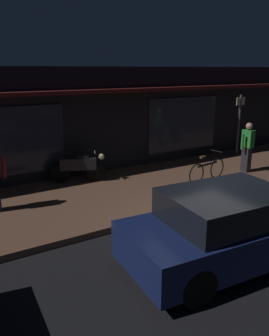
{
  "coord_description": "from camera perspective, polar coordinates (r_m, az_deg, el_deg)",
  "views": [
    {
      "loc": [
        -5.16,
        -5.17,
        3.53
      ],
      "look_at": [
        -0.56,
        2.4,
        0.95
      ],
      "focal_mm": 36.54,
      "sensor_mm": 36.0,
      "label": 1
    }
  ],
  "objects": [
    {
      "name": "ground_plane",
      "position": [
        8.11,
        12.48,
        -9.96
      ],
      "size": [
        60.0,
        60.0,
        0.0
      ],
      "primitive_type": "plane",
      "color": "black"
    },
    {
      "name": "parked_car_far",
      "position": [
        6.67,
        15.54,
        -9.45
      ],
      "size": [
        4.22,
        2.07,
        1.42
      ],
      "color": "black",
      "rests_on": "ground_plane"
    },
    {
      "name": "person_bystander",
      "position": [
        12.08,
        18.31,
        3.45
      ],
      "size": [
        0.61,
        0.38,
        1.67
      ],
      "color": "#28232D",
      "rests_on": "sidewalk_slab"
    },
    {
      "name": "sign_post",
      "position": [
        14.4,
        17.02,
        7.47
      ],
      "size": [
        0.44,
        0.09,
        2.4
      ],
      "color": "#47474C",
      "rests_on": "sidewalk_slab"
    },
    {
      "name": "bicycle_parked",
      "position": [
        10.81,
        12.01,
        -0.36
      ],
      "size": [
        1.65,
        0.42,
        0.91
      ],
      "color": "black",
      "rests_on": "sidewalk_slab"
    },
    {
      "name": "storefront_building",
      "position": [
        12.77,
        -7.25,
        8.34
      ],
      "size": [
        18.0,
        3.3,
        3.6
      ],
      "color": "black",
      "rests_on": "ground_plane"
    },
    {
      "name": "motorcycle",
      "position": [
        10.63,
        -9.19,
        0.29
      ],
      "size": [
        1.61,
        0.85,
        0.97
      ],
      "color": "black",
      "rests_on": "sidewalk_slab"
    },
    {
      "name": "sidewalk_slab",
      "position": [
        10.26,
        0.93,
        -3.44
      ],
      "size": [
        18.0,
        4.0,
        0.15
      ],
      "primitive_type": "cube",
      "color": "brown",
      "rests_on": "ground_plane"
    }
  ]
}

